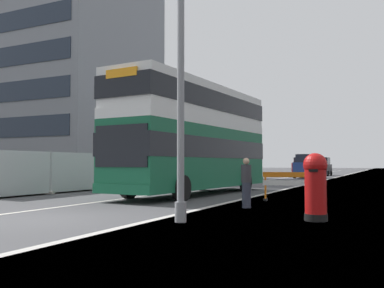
{
  "coord_description": "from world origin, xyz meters",
  "views": [
    {
      "loc": [
        8.36,
        -8.29,
        1.44
      ],
      "look_at": [
        1.33,
        6.35,
        2.2
      ],
      "focal_mm": 39.54,
      "sensor_mm": 36.0,
      "label": 1
    }
  ],
  "objects_px": {
    "car_receding_mid": "(306,167)",
    "pedestrian_at_kerb": "(246,183)",
    "lamppost_foreground": "(181,59)",
    "red_pillar_postbox": "(315,183)",
    "car_receding_far": "(322,167)",
    "car_far_side": "(302,166)",
    "double_decker_bus": "(196,137)",
    "car_oncoming_near": "(243,168)",
    "roadworks_barrier": "(288,182)"
  },
  "relations": [
    {
      "from": "car_receding_mid",
      "to": "pedestrian_at_kerb",
      "type": "xyz_separation_m",
      "value": [
        3.58,
        -29.82,
        -0.29
      ]
    },
    {
      "from": "lamppost_foreground",
      "to": "red_pillar_postbox",
      "type": "relative_size",
      "value": 5.01
    },
    {
      "from": "red_pillar_postbox",
      "to": "car_receding_far",
      "type": "xyz_separation_m",
      "value": [
        -6.07,
        41.24,
        0.07
      ]
    },
    {
      "from": "car_receding_far",
      "to": "car_receding_mid",
      "type": "bearing_deg",
      "value": -90.6
    },
    {
      "from": "car_receding_far",
      "to": "car_far_side",
      "type": "relative_size",
      "value": 0.96
    },
    {
      "from": "lamppost_foreground",
      "to": "car_receding_far",
      "type": "relative_size",
      "value": 1.96
    },
    {
      "from": "car_far_side",
      "to": "pedestrian_at_kerb",
      "type": "bearing_deg",
      "value": -81.0
    },
    {
      "from": "car_receding_mid",
      "to": "pedestrian_at_kerb",
      "type": "height_order",
      "value": "car_receding_mid"
    },
    {
      "from": "double_decker_bus",
      "to": "car_oncoming_near",
      "type": "height_order",
      "value": "double_decker_bus"
    },
    {
      "from": "double_decker_bus",
      "to": "pedestrian_at_kerb",
      "type": "distance_m",
      "value": 6.49
    },
    {
      "from": "double_decker_bus",
      "to": "car_far_side",
      "type": "xyz_separation_m",
      "value": [
        -3.47,
        42.74,
        -1.62
      ]
    },
    {
      "from": "red_pillar_postbox",
      "to": "double_decker_bus",
      "type": "bearing_deg",
      "value": 133.59
    },
    {
      "from": "car_oncoming_near",
      "to": "car_receding_mid",
      "type": "xyz_separation_m",
      "value": [
        4.56,
        6.23,
        0.08
      ]
    },
    {
      "from": "pedestrian_at_kerb",
      "to": "car_receding_mid",
      "type": "bearing_deg",
      "value": 96.85
    },
    {
      "from": "red_pillar_postbox",
      "to": "car_oncoming_near",
      "type": "height_order",
      "value": "car_oncoming_near"
    },
    {
      "from": "car_oncoming_near",
      "to": "car_receding_far",
      "type": "relative_size",
      "value": 0.98
    },
    {
      "from": "car_oncoming_near",
      "to": "car_far_side",
      "type": "xyz_separation_m",
      "value": [
        0.63,
        23.86,
        0.06
      ]
    },
    {
      "from": "car_oncoming_near",
      "to": "car_receding_mid",
      "type": "height_order",
      "value": "car_receding_mid"
    },
    {
      "from": "double_decker_bus",
      "to": "car_receding_mid",
      "type": "height_order",
      "value": "double_decker_bus"
    },
    {
      "from": "lamppost_foreground",
      "to": "double_decker_bus",
      "type": "bearing_deg",
      "value": 112.87
    },
    {
      "from": "red_pillar_postbox",
      "to": "roadworks_barrier",
      "type": "xyz_separation_m",
      "value": [
        -1.91,
        5.36,
        -0.23
      ]
    },
    {
      "from": "red_pillar_postbox",
      "to": "car_receding_mid",
      "type": "height_order",
      "value": "car_receding_mid"
    },
    {
      "from": "lamppost_foreground",
      "to": "pedestrian_at_kerb",
      "type": "relative_size",
      "value": 5.27
    },
    {
      "from": "red_pillar_postbox",
      "to": "car_far_side",
      "type": "height_order",
      "value": "car_far_side"
    },
    {
      "from": "lamppost_foreground",
      "to": "pedestrian_at_kerb",
      "type": "height_order",
      "value": "lamppost_foreground"
    },
    {
      "from": "double_decker_bus",
      "to": "red_pillar_postbox",
      "type": "relative_size",
      "value": 6.57
    },
    {
      "from": "lamppost_foreground",
      "to": "roadworks_barrier",
      "type": "height_order",
      "value": "lamppost_foreground"
    },
    {
      "from": "red_pillar_postbox",
      "to": "pedestrian_at_kerb",
      "type": "relative_size",
      "value": 1.05
    },
    {
      "from": "roadworks_barrier",
      "to": "car_far_side",
      "type": "height_order",
      "value": "car_far_side"
    },
    {
      "from": "car_receding_mid",
      "to": "car_receding_far",
      "type": "xyz_separation_m",
      "value": [
        0.1,
        9.16,
        -0.1
      ]
    },
    {
      "from": "red_pillar_postbox",
      "to": "roadworks_barrier",
      "type": "bearing_deg",
      "value": 109.64
    },
    {
      "from": "car_oncoming_near",
      "to": "roadworks_barrier",
      "type": "bearing_deg",
      "value": -66.73
    },
    {
      "from": "car_receding_far",
      "to": "roadworks_barrier",
      "type": "bearing_deg",
      "value": -83.4
    },
    {
      "from": "car_receding_mid",
      "to": "red_pillar_postbox",
      "type": "bearing_deg",
      "value": -79.12
    },
    {
      "from": "red_pillar_postbox",
      "to": "pedestrian_at_kerb",
      "type": "distance_m",
      "value": 3.43
    },
    {
      "from": "car_receding_mid",
      "to": "car_far_side",
      "type": "bearing_deg",
      "value": 102.57
    },
    {
      "from": "double_decker_bus",
      "to": "lamppost_foreground",
      "type": "xyz_separation_m",
      "value": [
        3.66,
        -8.68,
        1.36
      ]
    },
    {
      "from": "double_decker_bus",
      "to": "car_receding_mid",
      "type": "bearing_deg",
      "value": 88.94
    },
    {
      "from": "car_receding_far",
      "to": "car_far_side",
      "type": "distance_m",
      "value": 9.37
    },
    {
      "from": "roadworks_barrier",
      "to": "car_oncoming_near",
      "type": "height_order",
      "value": "car_oncoming_near"
    },
    {
      "from": "pedestrian_at_kerb",
      "to": "car_receding_far",
      "type": "bearing_deg",
      "value": 95.11
    },
    {
      "from": "double_decker_bus",
      "to": "lamppost_foreground",
      "type": "height_order",
      "value": "lamppost_foreground"
    },
    {
      "from": "lamppost_foreground",
      "to": "car_receding_far",
      "type": "height_order",
      "value": "lamppost_foreground"
    },
    {
      "from": "roadworks_barrier",
      "to": "pedestrian_at_kerb",
      "type": "distance_m",
      "value": 3.19
    },
    {
      "from": "lamppost_foreground",
      "to": "roadworks_barrier",
      "type": "xyz_separation_m",
      "value": [
        1.05,
        7.08,
        -3.35
      ]
    },
    {
      "from": "car_receding_far",
      "to": "pedestrian_at_kerb",
      "type": "distance_m",
      "value": 39.14
    },
    {
      "from": "lamppost_foreground",
      "to": "car_oncoming_near",
      "type": "bearing_deg",
      "value": 105.72
    },
    {
      "from": "red_pillar_postbox",
      "to": "pedestrian_at_kerb",
      "type": "xyz_separation_m",
      "value": [
        -2.58,
        2.25,
        -0.12
      ]
    },
    {
      "from": "lamppost_foreground",
      "to": "car_oncoming_near",
      "type": "relative_size",
      "value": 2.01
    },
    {
      "from": "red_pillar_postbox",
      "to": "car_far_side",
      "type": "bearing_deg",
      "value": 101.48
    }
  ]
}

